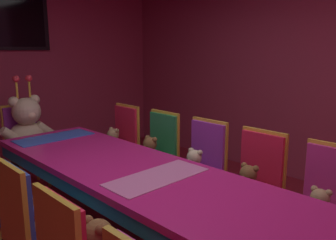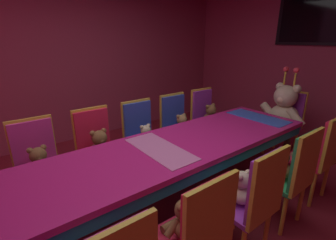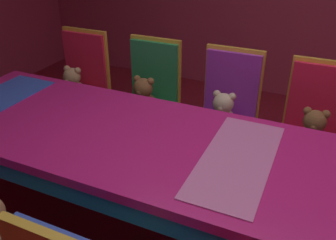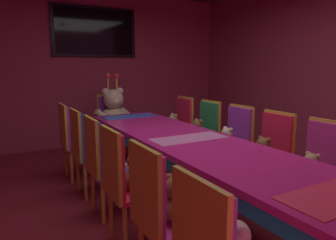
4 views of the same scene
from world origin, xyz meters
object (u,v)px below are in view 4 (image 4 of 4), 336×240
object	(u,v)px
chair_left_5	(70,134)
chair_left_3	(100,157)
chair_right_2	(272,149)
teddy_right_4	(197,131)
teddy_right_2	(262,152)
chair_right_5	(181,122)
teddy_left_2	(138,173)
teddy_right_1	(311,169)
teddy_left_4	(96,144)
banquet_table	(189,147)
king_teddy_bear	(114,111)
chair_left_1	(156,205)
chair_left_2	(121,176)
throne_chair	(111,118)
teddy_left_5	(82,133)
teddy_left_3	(114,158)
teddy_right_3	(226,140)
chair_right_4	(206,129)
chair_left_4	(83,144)
chair_right_3	(236,138)
wall_tv	(95,32)
teddy_right_5	(173,124)
chair_right_1	(321,164)
teddy_left_1	(176,201)

from	to	relation	value
chair_left_5	chair_left_3	bearing A→B (deg)	-88.53
chair_right_2	teddy_right_4	world-z (taller)	chair_right_2
teddy_right_2	chair_right_5	distance (m)	1.81
teddy_left_2	teddy_right_1	bearing A→B (deg)	-22.60
teddy_left_4	banquet_table	bearing A→B (deg)	-51.34
teddy_right_4	king_teddy_bear	distance (m)	1.52
chair_right_2	chair_left_1	bearing A→B (deg)	19.72
chair_left_2	throne_chair	world-z (taller)	same
banquet_table	teddy_left_5	size ratio (longest dim) A/B	10.76
teddy_left_3	teddy_right_3	world-z (taller)	teddy_right_3
teddy_right_1	throne_chair	xyz separation A→B (m)	(-0.69, 3.26, 0.03)
chair_left_3	chair_right_4	distance (m)	1.77
banquet_table	teddy_right_4	distance (m)	1.13
banquet_table	teddy_right_2	distance (m)	0.76
chair_left_4	chair_left_3	bearing A→B (deg)	-88.98
teddy_right_1	chair_right_3	xyz separation A→B (m)	(0.16, 1.15, 0.03)
teddy_left_2	wall_tv	xyz separation A→B (m)	(0.69, 3.41, 1.45)
chair_right_4	wall_tv	bearing A→B (deg)	-69.28
chair_left_2	teddy_right_3	bearing A→B (deg)	20.51
teddy_right_1	teddy_left_4	bearing A→B (deg)	-51.64
teddy_right_2	chair_right_5	xyz separation A→B (m)	(0.13, 1.81, 0.02)
chair_left_5	chair_right_5	xyz separation A→B (m)	(1.68, 0.04, 0.00)
chair_right_3	throne_chair	xyz separation A→B (m)	(-0.85, 2.11, 0.00)
teddy_left_4	teddy_right_5	world-z (taller)	teddy_left_4
teddy_right_5	throne_chair	world-z (taller)	throne_chair
teddy_right_1	teddy_right_2	world-z (taller)	teddy_right_2
chair_left_2	chair_left_3	distance (m)	0.59
chair_left_4	chair_right_1	size ratio (longest dim) A/B	1.00
teddy_left_2	teddy_left_5	distance (m)	1.77
teddy_left_1	teddy_right_1	bearing A→B (deg)	1.17
chair_left_2	chair_right_4	bearing A→B (deg)	35.07
banquet_table	king_teddy_bear	distance (m)	2.22
chair_left_1	chair_left_3	bearing A→B (deg)	89.80
teddy_right_2	banquet_table	bearing A→B (deg)	-23.62
chair_right_2	chair_left_4	bearing A→B (deg)	-34.96
chair_left_5	teddy_left_5	distance (m)	0.15
chair_left_2	teddy_right_5	distance (m)	2.36
teddy_right_4	chair_right_3	bearing A→B (deg)	103.94
chair_right_2	chair_right_5	distance (m)	1.81
chair_left_5	teddy_right_2	bearing A→B (deg)	-48.68
chair_left_5	king_teddy_bear	world-z (taller)	king_teddy_bear
teddy_left_5	teddy_right_1	world-z (taller)	teddy_left_5
teddy_left_3	teddy_left_4	world-z (taller)	teddy_left_4
teddy_right_3	king_teddy_bear	xyz separation A→B (m)	(-0.70, 1.94, 0.16)
chair_left_5	wall_tv	bearing A→B (deg)	62.42
chair_right_1	teddy_left_4	bearing A→B (deg)	-48.89
chair_right_3	teddy_left_2	bearing A→B (deg)	20.55
teddy_right_3	teddy_right_4	world-z (taller)	teddy_right_4
king_teddy_bear	wall_tv	bearing A→B (deg)	180.00
chair_left_1	chair_left_5	distance (m)	2.37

